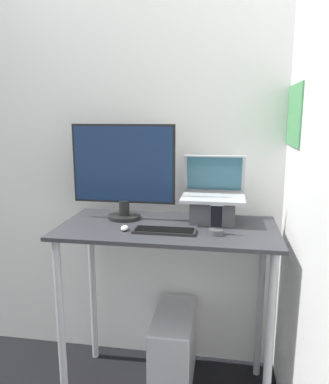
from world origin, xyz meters
The scene contains 9 objects.
wall_back centered at (0.00, 0.65, 1.30)m, with size 6.00×0.05×2.60m.
wall_side_right centered at (0.65, 0.00, 1.30)m, with size 0.06×6.00×2.60m.
desk centered at (0.00, 0.28, 0.82)m, with size 1.13×0.57×0.99m.
laptop centered at (0.23, 0.41, 1.09)m, with size 0.34×0.27×0.35m.
monitor centered at (-0.26, 0.39, 1.25)m, with size 0.57×0.18×0.52m.
keyboard centered at (0.00, 0.17, 0.99)m, with size 0.31×0.10×0.02m.
mouse centered at (-0.20, 0.17, 1.00)m, with size 0.04×0.06×0.03m.
cell_phone centered at (0.25, 0.18, 1.03)m, with size 0.07×0.07×0.15m.
computer_tower centered at (0.03, 0.34, 0.23)m, with size 0.22×0.47×0.45m.
Camera 1 is at (0.29, -1.56, 1.55)m, focal length 35.00 mm.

